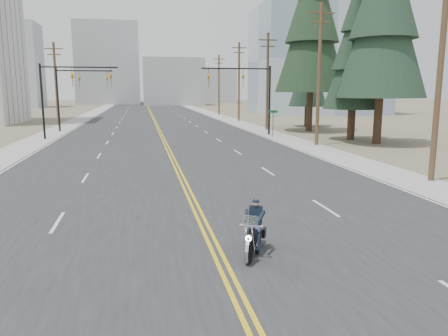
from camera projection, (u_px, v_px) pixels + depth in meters
The scene contains 25 objects.
ground_plane at pixel (218, 255), 12.32m from camera, with size 400.00×400.00×0.00m, color #776D56.
road at pixel (152, 115), 80.02m from camera, with size 20.00×200.00×0.01m, color #303033.
sidewalk_left at pixel (87, 116), 77.91m from camera, with size 3.00×200.00×0.01m, color #A5A5A0.
sidewalk_right at pixel (214, 115), 82.13m from camera, with size 3.00×200.00×0.01m, color #A5A5A0.
traffic_mast_left at pixel (64, 86), 40.76m from camera, with size 7.10×0.26×7.00m.
traffic_mast_right at pixel (250, 87), 44.05m from camera, with size 7.10×0.26×7.00m.
traffic_mast_far at pixel (73, 87), 48.44m from camera, with size 6.10×0.26×7.00m.
street_sign at pixel (273, 119), 43.00m from camera, with size 0.90×0.06×2.62m.
utility_pole_a at pixel (440, 66), 21.34m from camera, with size 2.20×0.30×11.00m.
utility_pole_b at pixel (319, 73), 35.81m from camera, with size 2.20×0.30×11.50m.
utility_pole_c at pixel (267, 80), 50.36m from camera, with size 2.20×0.30×11.00m.
utility_pole_d at pixel (239, 80), 64.82m from camera, with size 2.20×0.30×11.50m.
utility_pole_e at pixel (219, 84), 81.30m from camera, with size 2.20×0.30×11.00m.
utility_pole_left at pixel (56, 83), 55.49m from camera, with size 2.20×0.30×10.50m.
glass_building at pixel (318, 62), 84.13m from camera, with size 24.00×16.00×20.00m, color #9EB5CC.
haze_bldg_a at pixel (12, 65), 115.18m from camera, with size 14.00×12.00×22.00m, color #B7BCC6.
haze_bldg_b at pixel (173, 82), 133.45m from camera, with size 18.00×14.00×14.00m, color #ADB2B7.
haze_bldg_c at pixel (289, 74), 124.46m from camera, with size 16.00×12.00×18.00m, color #B7BCC6.
haze_bldg_d at pixel (108, 64), 143.23m from camera, with size 20.00×15.00×26.00m, color #ADB2B7.
haze_bldg_e at pixel (214, 86), 160.92m from camera, with size 14.00×14.00×12.00m, color #B7BCC6.
motorcyclist at pixel (254, 228), 12.26m from camera, with size 0.84×1.97×1.54m, color black, non-canonical shape.
conifer_near at pixel (385, 7), 35.83m from camera, with size 7.45×7.45×19.71m.
conifer_mid at pixel (355, 49), 39.43m from camera, with size 5.39×5.39×14.36m.
conifer_tall at pixel (313, 16), 47.20m from camera, with size 7.84×7.84×21.77m.
conifer_far at pixel (309, 67), 54.47m from camera, with size 4.80×4.80×12.87m.
Camera 1 is at (-2.00, -11.53, 4.59)m, focal length 35.00 mm.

